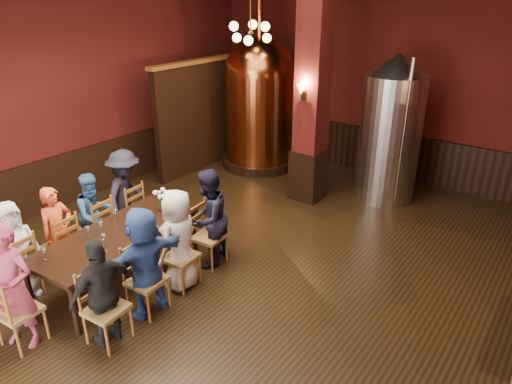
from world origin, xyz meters
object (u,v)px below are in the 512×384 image
Objects in this scene: steel_vessel at (391,129)px; rose_vase at (161,196)px; person_0 at (14,251)px; person_2 at (95,214)px; dining_table at (117,237)px; person_1 at (58,231)px; copper_kettle at (259,102)px.

steel_vessel is 4.61m from rose_vase.
person_2 is at bearing 7.65° from person_0.
steel_vessel is at bearing -28.21° from person_2.
person_1 reaches higher than dining_table.
person_0 is at bearing -172.66° from person_2.
person_2 is at bearing -0.13° from person_1.
person_0 is 6.70m from steel_vessel.
rose_vase is (0.80, 1.27, 0.31)m from person_1.
rose_vase is at bearing 85.77° from dining_table.
person_2 is (-0.88, 0.25, -0.01)m from dining_table.
person_0 reaches higher than dining_table.
person_2 is at bearing -86.03° from copper_kettle.
steel_vessel reaches higher than person_0.
person_0 is at bearing 179.87° from person_1.
dining_table is 0.88× the size of steel_vessel.
person_1 is at bearing -122.11° from rose_vase.
dining_table is 5.23m from copper_kettle.
person_2 reaches higher than rose_vase.
copper_kettle is at bearing -179.74° from steel_vessel.
rose_vase is at bearing -37.57° from person_1.
copper_kettle is 11.35× the size of rose_vase.
person_0 is 0.34× the size of copper_kettle.
person_1 reaches higher than person_2.
dining_table is 0.91m from person_1.
dining_table is at bearing -110.78° from steel_vessel.
steel_vessel is 7.67× the size of rose_vase.
person_1 is at bearing -158.78° from dining_table.
dining_table is at bearing -32.71° from person_0.
person_0 is 3.84× the size of rose_vase.
person_1 is 0.33× the size of copper_kettle.
steel_vessel is (3.12, 0.01, -0.11)m from copper_kettle.
steel_vessel reaches higher than person_2.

